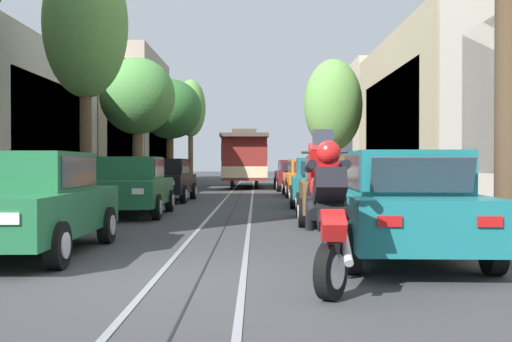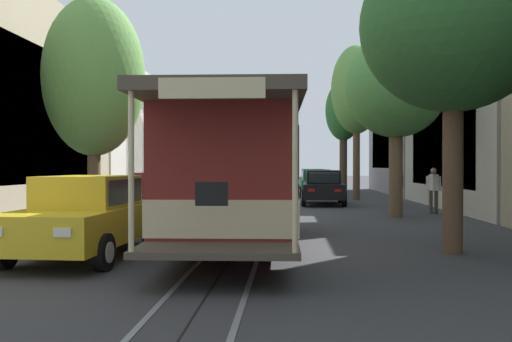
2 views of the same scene
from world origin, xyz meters
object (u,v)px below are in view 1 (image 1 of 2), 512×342
object	(u,v)px
parked_car_maroon_fifth_right	(296,175)
street_tree_kerb_left_far	(193,109)
parked_car_teal_near_right	(404,204)
pedestrian_on_left_pavement	(74,176)
street_tree_kerb_right_second	(335,105)
motorcycle_with_rider	(329,205)
cable_car_trolley	(246,159)
parked_car_teal_mid_right	(321,182)
parked_car_black_mid_left	(167,180)
pedestrian_on_right_pavement	(97,173)
parked_car_green_second_left	(133,186)
street_tree_kerb_left_mid	(140,97)
fire_hydrant	(398,201)
parked_car_yellow_sixth_right	(293,173)
street_tree_kerb_left_fourth	(172,110)
street_tree_kerb_left_second	(88,26)
parked_car_orange_fourth_right	(309,178)
parked_car_green_near_left	(31,202)
parked_car_brown_second_right	(340,189)

from	to	relation	value
parked_car_maroon_fifth_right	street_tree_kerb_left_far	world-z (taller)	street_tree_kerb_left_far
parked_car_teal_near_right	pedestrian_on_left_pavement	distance (m)	16.39
street_tree_kerb_right_second	motorcycle_with_rider	distance (m)	25.75
cable_car_trolley	parked_car_teal_mid_right	bearing A→B (deg)	-79.94
parked_car_maroon_fifth_right	parked_car_black_mid_left	bearing A→B (deg)	-121.18
street_tree_kerb_left_far	pedestrian_on_right_pavement	size ratio (longest dim) A/B	4.62
parked_car_green_second_left	parked_car_teal_mid_right	xyz separation A→B (m)	(5.47, 3.68, 0.00)
street_tree_kerb_left_mid	street_tree_kerb_right_second	xyz separation A→B (m)	(9.59, 3.24, -0.09)
pedestrian_on_right_pavement	fire_hydrant	xyz separation A→B (m)	(10.87, -11.43, -0.54)
street_tree_kerb_left_mid	motorcycle_with_rider	bearing A→B (deg)	-73.99
parked_car_teal_near_right	fire_hydrant	size ratio (longest dim) A/B	5.25
fire_hydrant	street_tree_kerb_left_mid	bearing A→B (deg)	125.78
parked_car_teal_mid_right	parked_car_yellow_sixth_right	bearing A→B (deg)	89.88
street_tree_kerb_left_fourth	street_tree_kerb_left_far	world-z (taller)	street_tree_kerb_left_far
street_tree_kerb_left_second	street_tree_kerb_left_mid	world-z (taller)	street_tree_kerb_left_second
street_tree_kerb_right_second	motorcycle_with_rider	world-z (taller)	street_tree_kerb_right_second
parked_car_black_mid_left	street_tree_kerb_left_second	size ratio (longest dim) A/B	0.54
parked_car_orange_fourth_right	parked_car_maroon_fifth_right	world-z (taller)	same
parked_car_teal_near_right	street_tree_kerb_left_far	xyz separation A→B (m)	(-7.19, 38.32, 4.79)
parked_car_orange_fourth_right	pedestrian_on_left_pavement	xyz separation A→B (m)	(-8.99, -3.43, 0.13)
street_tree_kerb_left_fourth	street_tree_kerb_left_far	xyz separation A→B (m)	(0.10, 10.62, 0.96)
parked_car_green_near_left	street_tree_kerb_left_mid	xyz separation A→B (m)	(-2.06, 19.34, 3.71)
parked_car_teal_mid_right	street_tree_kerb_left_far	distance (m)	28.41
parked_car_brown_second_right	fire_hydrant	size ratio (longest dim) A/B	5.26
parked_car_orange_fourth_right	motorcycle_with_rider	xyz separation A→B (m)	(-1.40, -19.44, 0.14)
parked_car_black_mid_left	fire_hydrant	size ratio (longest dim) A/B	5.23
fire_hydrant	parked_car_green_near_left	bearing A→B (deg)	-137.46
parked_car_green_second_left	street_tree_kerb_left_mid	distance (m)	12.96
parked_car_brown_second_right	parked_car_teal_mid_right	world-z (taller)	same
parked_car_orange_fourth_right	cable_car_trolley	size ratio (longest dim) A/B	0.48
parked_car_brown_second_right	street_tree_kerb_left_far	xyz separation A→B (m)	(-7.02, 32.62, 4.79)
parked_car_orange_fourth_right	street_tree_kerb_left_second	bearing A→B (deg)	-137.96
street_tree_kerb_left_fourth	parked_car_black_mid_left	bearing A→B (deg)	-82.76
parked_car_green_second_left	street_tree_kerb_right_second	xyz separation A→B (m)	(7.41, 15.46, 3.63)
parked_car_black_mid_left	parked_car_yellow_sixth_right	world-z (taller)	same
parked_car_yellow_sixth_right	street_tree_kerb_right_second	world-z (taller)	street_tree_kerb_right_second
parked_car_green_second_left	parked_car_orange_fourth_right	xyz separation A→B (m)	(5.55, 9.60, 0.00)
parked_car_orange_fourth_right	parked_car_yellow_sixth_right	size ratio (longest dim) A/B	0.99
parked_car_maroon_fifth_right	pedestrian_on_right_pavement	xyz separation A→B (m)	(-9.19, -4.36, 0.17)
street_tree_kerb_left_second	street_tree_kerb_right_second	bearing A→B (deg)	53.42
parked_car_black_mid_left	cable_car_trolley	bearing A→B (deg)	78.23
parked_car_brown_second_right	parked_car_yellow_sixth_right	xyz separation A→B (m)	(0.16, 22.86, 0.00)
parked_car_teal_near_right	street_tree_kerb_left_fourth	xyz separation A→B (m)	(-7.29, 27.69, 3.83)
pedestrian_on_left_pavement	street_tree_kerb_left_far	bearing A→B (deg)	85.87
parked_car_teal_mid_right	parked_car_orange_fourth_right	xyz separation A→B (m)	(0.08, 5.92, 0.00)
street_tree_kerb_right_second	cable_car_trolley	bearing A→B (deg)	140.59
street_tree_kerb_left_far	street_tree_kerb_right_second	world-z (taller)	street_tree_kerb_left_far
parked_car_brown_second_right	parked_car_teal_mid_right	xyz separation A→B (m)	(0.12, 5.53, 0.00)
parked_car_black_mid_left	street_tree_kerb_left_fourth	bearing A→B (deg)	97.24
parked_car_green_near_left	parked_car_orange_fourth_right	bearing A→B (deg)	71.25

